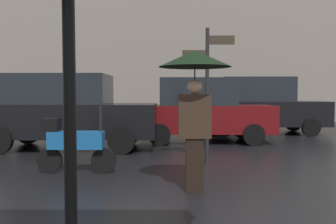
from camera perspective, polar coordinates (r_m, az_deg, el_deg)
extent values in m
cylinder|color=black|center=(2.10, -15.04, -3.33)|extent=(0.07, 0.07, 2.48)
cube|color=black|center=(5.52, 4.15, -8.22)|extent=(0.26, 0.17, 0.80)
cube|color=#332319|center=(5.42, 4.18, -0.67)|extent=(0.48, 0.22, 0.65)
sphere|color=tan|center=(5.41, 4.20, 3.95)|extent=(0.22, 0.22, 0.22)
cylinder|color=black|center=(5.42, 4.20, 5.44)|extent=(0.02, 0.02, 0.30)
cone|color=black|center=(5.44, 4.21, 8.30)|extent=(1.08, 1.08, 0.24)
cylinder|color=black|center=(6.90, -10.00, -7.46)|extent=(0.46, 0.09, 0.46)
cylinder|color=black|center=(7.15, -18.01, -7.19)|extent=(0.46, 0.09, 0.46)
cube|color=#195999|center=(6.95, -14.11, -4.26)|extent=(1.01, 0.32, 0.32)
cube|color=black|center=(7.05, -17.70, -1.92)|extent=(0.28, 0.28, 0.24)
cylinder|color=black|center=(6.82, -10.47, -1.40)|extent=(0.06, 0.06, 0.55)
cube|color=#590C0F|center=(11.11, 5.64, -1.01)|extent=(4.07, 1.69, 0.81)
cube|color=black|center=(11.07, 4.62, 3.16)|extent=(2.24, 1.55, 0.81)
cylinder|color=black|center=(12.16, 11.49, -2.62)|extent=(0.62, 0.18, 0.62)
cylinder|color=black|center=(10.52, 13.26, -3.50)|extent=(0.62, 0.18, 0.62)
cylinder|color=black|center=(11.94, -1.07, -2.67)|extent=(0.62, 0.18, 0.62)
cylinder|color=black|center=(10.26, -1.32, -3.58)|extent=(0.62, 0.18, 0.62)
cube|color=black|center=(13.80, 14.37, -0.18)|extent=(4.54, 1.84, 0.88)
cube|color=black|center=(13.73, 13.49, 3.45)|extent=(2.49, 1.69, 0.86)
cylinder|color=black|center=(15.13, 18.94, -1.65)|extent=(0.62, 0.18, 0.62)
cylinder|color=black|center=(13.40, 21.43, -2.25)|extent=(0.62, 0.18, 0.62)
cylinder|color=black|center=(14.46, 7.79, -1.72)|extent=(0.62, 0.18, 0.62)
cylinder|color=black|center=(12.65, 8.85, -2.38)|extent=(0.62, 0.18, 0.62)
cube|color=black|center=(10.05, -15.03, -1.22)|extent=(4.57, 1.82, 0.86)
cube|color=black|center=(10.09, -16.35, 3.42)|extent=(2.51, 1.68, 0.77)
cylinder|color=black|center=(10.70, -5.99, -3.20)|extent=(0.66, 0.18, 0.66)
cylinder|color=black|center=(8.90, -7.30, -4.44)|extent=(0.66, 0.18, 0.66)
cylinder|color=black|center=(11.42, -20.99, -3.00)|extent=(0.66, 0.18, 0.66)
cylinder|color=black|center=(7.66, 6.13, 2.48)|extent=(0.08, 0.08, 2.82)
cube|color=#33281E|center=(7.77, 8.27, 11.06)|extent=(0.56, 0.04, 0.18)
cube|color=#33281E|center=(7.68, 4.21, 8.93)|extent=(0.52, 0.04, 0.18)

